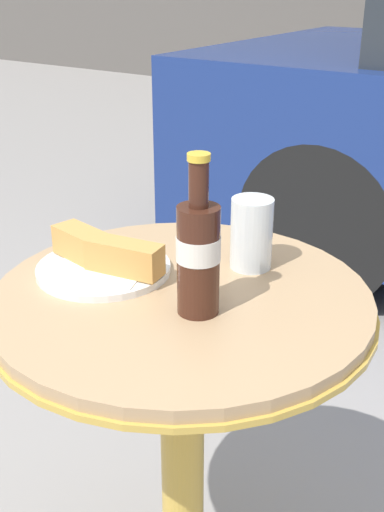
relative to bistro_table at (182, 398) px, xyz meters
The scene contains 4 objects.
bistro_table is the anchor object (origin of this frame).
cola_bottle_left 0.31m from the bistro_table, 33.14° to the right, with size 0.06×0.06×0.24m.
drinking_glass 0.30m from the bistro_table, 73.08° to the left, with size 0.07×0.07×0.12m.
lunch_plate_near 0.27m from the bistro_table, behind, with size 0.23×0.22×0.07m.
Camera 1 is at (0.53, -0.73, 1.20)m, focal length 45.00 mm.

